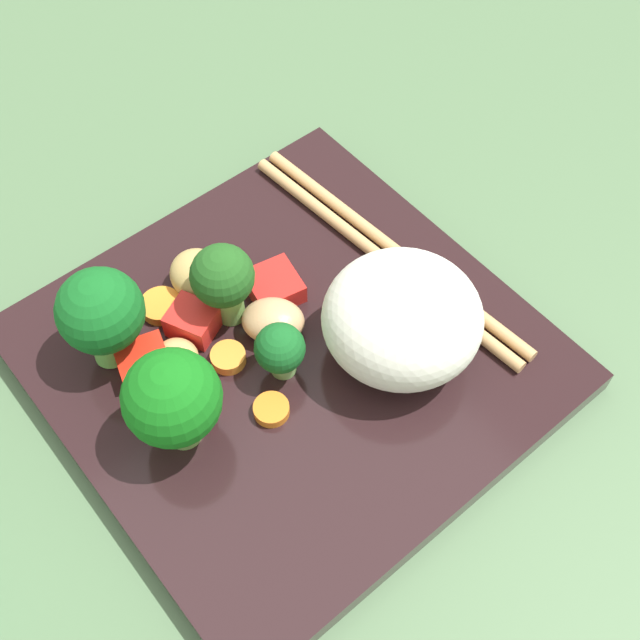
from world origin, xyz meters
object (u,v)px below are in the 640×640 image
at_px(rice_mound, 402,319).
at_px(carrot_slice_1, 161,306).
at_px(broccoli_floret_2, 223,279).
at_px(square_plate, 290,356).
at_px(chopstick_pair, 386,253).

bearing_deg(rice_mound, carrot_slice_1, 41.37).
bearing_deg(broccoli_floret_2, rice_mound, -141.31).
relative_size(broccoli_floret_2, carrot_slice_1, 2.31).
distance_m(rice_mound, carrot_slice_1, 0.15).
xyz_separation_m(square_plate, chopstick_pair, (0.02, -0.09, 0.01)).
relative_size(square_plate, rice_mound, 2.95).
relative_size(rice_mound, carrot_slice_1, 3.61).
bearing_deg(broccoli_floret_2, square_plate, -161.03).
bearing_deg(broccoli_floret_2, chopstick_pair, -102.62).
relative_size(rice_mound, broccoli_floret_2, 1.56).
height_order(square_plate, chopstick_pair, chopstick_pair).
distance_m(square_plate, carrot_slice_1, 0.09).
xyz_separation_m(square_plate, broccoli_floret_2, (0.04, 0.02, 0.05)).
height_order(broccoli_floret_2, chopstick_pair, broccoli_floret_2).
height_order(square_plate, rice_mound, rice_mound).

